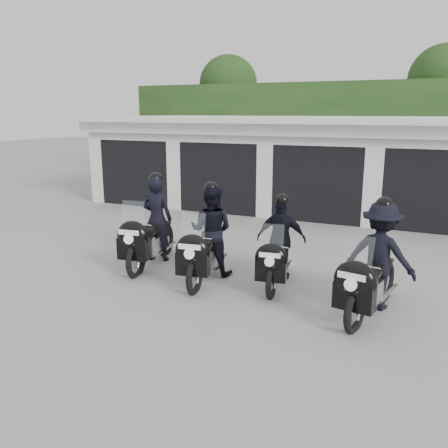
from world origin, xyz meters
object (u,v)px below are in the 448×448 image
at_px(police_bike_d, 376,263).
at_px(police_bike_b, 208,237).
at_px(police_bike_a, 151,228).
at_px(police_bike_c, 280,245).

bearing_deg(police_bike_d, police_bike_b, -175.55).
xyz_separation_m(police_bike_a, police_bike_b, (1.43, -0.22, 0.02)).
height_order(police_bike_a, police_bike_d, police_bike_a).
distance_m(police_bike_a, police_bike_c, 2.76).
bearing_deg(police_bike_b, police_bike_d, -15.35).
height_order(police_bike_a, police_bike_c, police_bike_a).
distance_m(police_bike_a, police_bike_b, 1.44).
xyz_separation_m(police_bike_b, police_bike_d, (3.13, -0.36, 0.01)).
relative_size(police_bike_a, police_bike_c, 1.15).
distance_m(police_bike_a, police_bike_d, 4.60).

